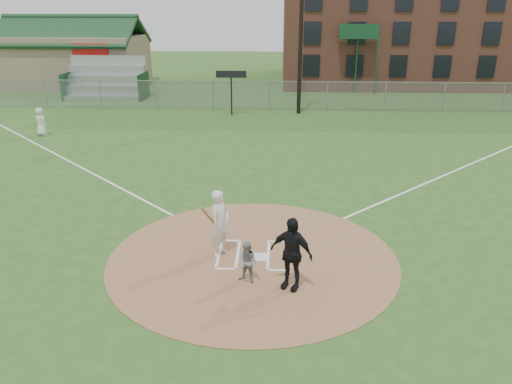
{
  "coord_description": "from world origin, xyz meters",
  "views": [
    {
      "loc": [
        0.71,
        -12.96,
        6.9
      ],
      "look_at": [
        0.0,
        2.0,
        1.3
      ],
      "focal_mm": 35.0,
      "sensor_mm": 36.0,
      "label": 1
    }
  ],
  "objects_px": {
    "umpire": "(291,253)",
    "batter_at_plate": "(220,223)",
    "ondeck_player": "(40,122)",
    "catcher": "(248,263)",
    "home_plate": "(258,257)"
  },
  "relations": [
    {
      "from": "home_plate",
      "to": "batter_at_plate",
      "type": "xyz_separation_m",
      "value": [
        -1.11,
        0.14,
        0.99
      ]
    },
    {
      "from": "batter_at_plate",
      "to": "home_plate",
      "type": "bearing_deg",
      "value": -7.27
    },
    {
      "from": "catcher",
      "to": "umpire",
      "type": "relative_size",
      "value": 0.57
    },
    {
      "from": "umpire",
      "to": "ondeck_player",
      "type": "bearing_deg",
      "value": 157.08
    },
    {
      "from": "umpire",
      "to": "batter_at_plate",
      "type": "distance_m",
      "value": 2.64
    },
    {
      "from": "catcher",
      "to": "batter_at_plate",
      "type": "height_order",
      "value": "batter_at_plate"
    },
    {
      "from": "home_plate",
      "to": "batter_at_plate",
      "type": "relative_size",
      "value": 0.24
    },
    {
      "from": "home_plate",
      "to": "batter_at_plate",
      "type": "height_order",
      "value": "batter_at_plate"
    },
    {
      "from": "ondeck_player",
      "to": "batter_at_plate",
      "type": "bearing_deg",
      "value": 163.6
    },
    {
      "from": "batter_at_plate",
      "to": "umpire",
      "type": "bearing_deg",
      "value": -40.5
    },
    {
      "from": "catcher",
      "to": "ondeck_player",
      "type": "distance_m",
      "value": 19.95
    },
    {
      "from": "catcher",
      "to": "batter_at_plate",
      "type": "distance_m",
      "value": 1.8
    },
    {
      "from": "umpire",
      "to": "ondeck_player",
      "type": "height_order",
      "value": "umpire"
    },
    {
      "from": "ondeck_player",
      "to": "batter_at_plate",
      "type": "relative_size",
      "value": 0.79
    },
    {
      "from": "umpire",
      "to": "catcher",
      "type": "bearing_deg",
      "value": -165.54
    }
  ]
}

